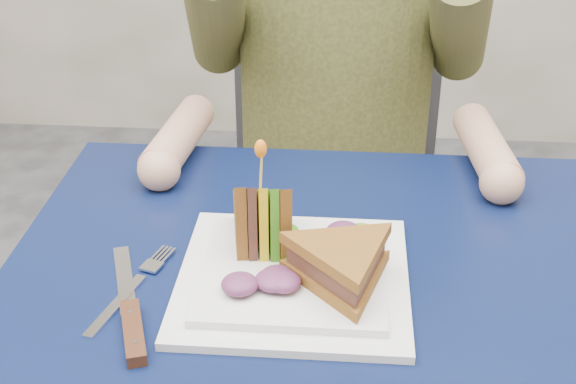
# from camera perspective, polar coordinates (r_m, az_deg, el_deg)

# --- Properties ---
(table) EXTENTS (0.75, 0.75, 0.73)m
(table) POSITION_cam_1_polar(r_m,az_deg,el_deg) (0.94, 2.15, -11.56)
(table) COLOR black
(table) RESTS_ON ground
(chair) EXTENTS (0.42, 0.40, 0.93)m
(chair) POSITION_cam_1_polar(r_m,az_deg,el_deg) (1.62, 3.29, 2.46)
(chair) COLOR #47474C
(chair) RESTS_ON ground
(plate) EXTENTS (0.26, 0.26, 0.02)m
(plate) POSITION_cam_1_polar(r_m,az_deg,el_deg) (0.91, 0.38, -6.00)
(plate) COLOR white
(plate) RESTS_ON table
(sandwich_flat) EXTENTS (0.21, 0.21, 0.05)m
(sandwich_flat) POSITION_cam_1_polar(r_m,az_deg,el_deg) (0.87, 3.89, -5.15)
(sandwich_flat) COLOR brown
(sandwich_flat) RESTS_ON plate
(sandwich_upright) EXTENTS (0.09, 0.14, 0.14)m
(sandwich_upright) POSITION_cam_1_polar(r_m,az_deg,el_deg) (0.93, -1.86, -2.02)
(sandwich_upright) COLOR brown
(sandwich_upright) RESTS_ON plate
(fork) EXTENTS (0.06, 0.18, 0.01)m
(fork) POSITION_cam_1_polar(r_m,az_deg,el_deg) (0.92, -11.23, -6.90)
(fork) COLOR silver
(fork) RESTS_ON table
(knife) EXTENTS (0.09, 0.21, 0.02)m
(knife) POSITION_cam_1_polar(r_m,az_deg,el_deg) (0.87, -11.07, -9.01)
(knife) COLOR silver
(knife) RESTS_ON table
(toothpick) EXTENTS (0.01, 0.01, 0.06)m
(toothpick) POSITION_cam_1_polar(r_m,az_deg,el_deg) (0.90, -1.93, 1.48)
(toothpick) COLOR tan
(toothpick) RESTS_ON sandwich_upright
(toothpick_frill) EXTENTS (0.01, 0.01, 0.02)m
(toothpick_frill) POSITION_cam_1_polar(r_m,az_deg,el_deg) (0.89, -1.96, 3.08)
(toothpick_frill) COLOR orange
(toothpick_frill) RESTS_ON sandwich_upright
(lettuce_spill) EXTENTS (0.15, 0.13, 0.02)m
(lettuce_spill) POSITION_cam_1_polar(r_m,az_deg,el_deg) (0.91, 0.74, -4.56)
(lettuce_spill) COLOR #337A14
(lettuce_spill) RESTS_ON plate
(onion_ring) EXTENTS (0.04, 0.04, 0.02)m
(onion_ring) POSITION_cam_1_polar(r_m,az_deg,el_deg) (0.90, 1.36, -4.50)
(onion_ring) COLOR #9E4C7A
(onion_ring) RESTS_ON plate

